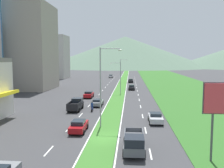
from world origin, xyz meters
TOP-DOWN VIEW (x-y plane):
  - ground_plane at (0.00, 0.00)m, footprint 600.00×600.00m
  - grass_median at (0.00, 60.00)m, footprint 3.20×240.00m
  - grass_verge_right at (20.60, 60.00)m, footprint 24.00×240.00m
  - lane_dash_left_2 at (-5.10, -4.27)m, footprint 0.16×2.80m
  - lane_dash_left_3 at (-5.10, 3.59)m, footprint 0.16×2.80m
  - lane_dash_left_4 at (-5.10, 11.45)m, footprint 0.16×2.80m
  - lane_dash_left_5 at (-5.10, 19.31)m, footprint 0.16×2.80m
  - lane_dash_left_6 at (-5.10, 27.18)m, footprint 0.16×2.80m
  - lane_dash_left_7 at (-5.10, 35.04)m, footprint 0.16×2.80m
  - lane_dash_left_8 at (-5.10, 42.90)m, footprint 0.16×2.80m
  - lane_dash_left_9 at (-5.10, 50.76)m, footprint 0.16×2.80m
  - lane_dash_left_10 at (-5.10, 58.63)m, footprint 0.16×2.80m
  - lane_dash_left_11 at (-5.10, 66.49)m, footprint 0.16×2.80m
  - lane_dash_left_12 at (-5.10, 74.35)m, footprint 0.16×2.80m
  - lane_dash_left_13 at (-5.10, 82.21)m, footprint 0.16×2.80m
  - lane_dash_left_14 at (-5.10, 90.08)m, footprint 0.16×2.80m
  - lane_dash_left_15 at (-5.10, 97.94)m, footprint 0.16×2.80m
  - lane_dash_right_2 at (5.10, -4.27)m, footprint 0.16×2.80m
  - lane_dash_right_3 at (5.10, 3.59)m, footprint 0.16×2.80m
  - lane_dash_right_4 at (5.10, 11.45)m, footprint 0.16×2.80m
  - lane_dash_right_5 at (5.10, 19.31)m, footprint 0.16×2.80m
  - lane_dash_right_6 at (5.10, 27.18)m, footprint 0.16×2.80m
  - lane_dash_right_7 at (5.10, 35.04)m, footprint 0.16×2.80m
  - lane_dash_right_8 at (5.10, 42.90)m, footprint 0.16×2.80m
  - lane_dash_right_9 at (5.10, 50.76)m, footprint 0.16×2.80m
  - lane_dash_right_10 at (5.10, 58.63)m, footprint 0.16×2.80m
  - lane_dash_right_11 at (5.10, 66.49)m, footprint 0.16×2.80m
  - lane_dash_right_12 at (5.10, 74.35)m, footprint 0.16×2.80m
  - lane_dash_right_13 at (5.10, 82.21)m, footprint 0.16×2.80m
  - lane_dash_right_14 at (5.10, 90.08)m, footprint 0.16×2.80m
  - lane_dash_right_15 at (5.10, 97.94)m, footprint 0.16×2.80m
  - edge_line_median_left at (-1.75, 60.00)m, footprint 0.16×240.00m
  - edge_line_median_right at (1.75, 60.00)m, footprint 0.16×240.00m
  - domed_building at (-28.69, 45.05)m, footprint 15.22×15.22m
  - midrise_colored at (-33.39, 86.60)m, footprint 12.11×12.11m
  - hill_far_left at (-119.03, 294.04)m, footprint 154.10×154.10m
  - hill_far_center at (-3.30, 258.46)m, footprint 190.97×190.97m
  - street_lamp_near at (-0.66, 4.67)m, footprint 3.02×0.47m
  - street_lamp_mid at (0.10, 36.17)m, footprint 2.93×0.38m
  - street_lamp_far at (-0.59, 67.59)m, footprint 2.86×0.29m
  - car_0 at (6.76, 7.49)m, footprint 2.00×4.15m
  - car_1 at (-6.89, 29.34)m, footprint 2.02×4.63m
  - car_2 at (-3.40, 19.46)m, footprint 2.02×4.60m
  - car_4 at (-3.45, 2.34)m, footprint 1.93×4.34m
  - car_5 at (-6.65, 91.84)m, footprint 1.94×4.50m
  - car_6 at (3.44, 45.23)m, footprint 1.92×4.52m
  - car_7 at (3.16, 67.61)m, footprint 1.98×4.11m
  - pickup_truck_0 at (-6.81, 15.40)m, footprint 2.18×5.40m
  - pickup_truck_1 at (3.48, -3.96)m, footprint 2.18×5.40m
  - motorcycle_rider at (-3.65, 14.28)m, footprint 0.36×2.00m

SIDE VIEW (x-z plane):
  - ground_plane at x=0.00m, z-range 0.00..0.00m
  - lane_dash_left_2 at x=-5.10m, z-range 0.00..0.01m
  - lane_dash_left_3 at x=-5.10m, z-range 0.00..0.01m
  - lane_dash_left_4 at x=-5.10m, z-range 0.00..0.01m
  - lane_dash_left_5 at x=-5.10m, z-range 0.00..0.01m
  - lane_dash_left_6 at x=-5.10m, z-range 0.00..0.01m
  - lane_dash_left_7 at x=-5.10m, z-range 0.00..0.01m
  - lane_dash_left_8 at x=-5.10m, z-range 0.00..0.01m
  - lane_dash_left_9 at x=-5.10m, z-range 0.00..0.01m
  - lane_dash_left_10 at x=-5.10m, z-range 0.00..0.01m
  - lane_dash_left_11 at x=-5.10m, z-range 0.00..0.01m
  - lane_dash_left_12 at x=-5.10m, z-range 0.00..0.01m
  - lane_dash_left_13 at x=-5.10m, z-range 0.00..0.01m
  - lane_dash_left_14 at x=-5.10m, z-range 0.00..0.01m
  - lane_dash_left_15 at x=-5.10m, z-range 0.00..0.01m
  - lane_dash_right_2 at x=5.10m, z-range 0.00..0.01m
  - lane_dash_right_3 at x=5.10m, z-range 0.00..0.01m
  - lane_dash_right_4 at x=5.10m, z-range 0.00..0.01m
  - lane_dash_right_5 at x=5.10m, z-range 0.00..0.01m
  - lane_dash_right_6 at x=5.10m, z-range 0.00..0.01m
  - lane_dash_right_7 at x=5.10m, z-range 0.00..0.01m
  - lane_dash_right_8 at x=5.10m, z-range 0.00..0.01m
  - lane_dash_right_9 at x=5.10m, z-range 0.00..0.01m
  - lane_dash_right_10 at x=5.10m, z-range 0.00..0.01m
  - lane_dash_right_11 at x=5.10m, z-range 0.00..0.01m
  - lane_dash_right_12 at x=5.10m, z-range 0.00..0.01m
  - lane_dash_right_13 at x=5.10m, z-range 0.00..0.01m
  - lane_dash_right_14 at x=5.10m, z-range 0.00..0.01m
  - lane_dash_right_15 at x=5.10m, z-range 0.00..0.01m
  - edge_line_median_left at x=-1.75m, z-range 0.00..0.01m
  - edge_line_median_right at x=1.75m, z-range 0.00..0.01m
  - grass_median at x=0.00m, z-range 0.00..0.06m
  - grass_verge_right at x=20.60m, z-range 0.00..0.06m
  - car_2 at x=-3.40m, z-range 0.04..1.40m
  - motorcycle_rider at x=-3.65m, z-range -0.15..1.65m
  - car_0 at x=6.76m, z-range 0.03..1.46m
  - car_7 at x=3.16m, z-range 0.03..1.47m
  - car_6 at x=3.44m, z-range 0.02..1.49m
  - car_4 at x=-3.45m, z-range 0.01..1.53m
  - car_1 at x=-6.89m, z-range 0.01..1.59m
  - car_5 at x=-6.65m, z-range 0.01..1.59m
  - pickup_truck_0 at x=-6.81m, z-range -0.02..1.98m
  - pickup_truck_1 at x=3.48m, z-range -0.02..1.98m
  - street_lamp_mid at x=0.10m, z-range 0.68..9.08m
  - street_lamp_far at x=-0.59m, z-range 0.69..9.83m
  - street_lamp_near at x=-0.66m, z-range 0.73..11.49m
  - midrise_colored at x=-33.39m, z-range 0.00..20.39m
  - hill_far_left at x=-119.03m, z-range 0.00..26.56m
  - domed_building at x=-28.69m, z-range -2.92..31.09m
  - hill_far_center at x=-3.30m, z-range 0.00..35.46m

